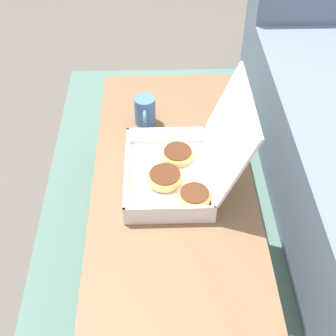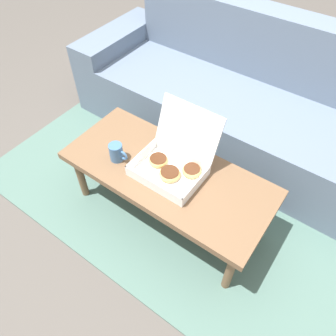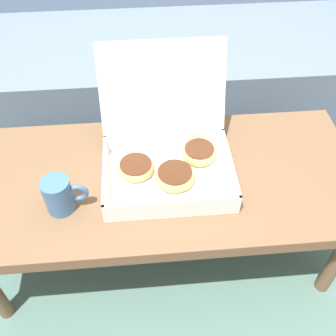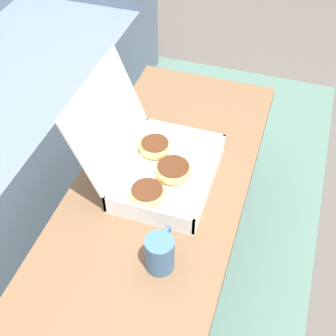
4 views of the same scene
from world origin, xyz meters
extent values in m
plane|color=#514C47|center=(0.00, 0.00, 0.00)|extent=(12.00, 12.00, 0.00)
cube|color=#4C6B60|center=(0.00, 0.30, 0.01)|extent=(2.45, 1.75, 0.01)
cube|color=slate|center=(1.04, 0.74, 0.27)|extent=(0.24, 0.79, 0.55)
cube|color=brown|center=(0.00, -0.06, 0.38)|extent=(1.14, 0.50, 0.04)
cylinder|color=brown|center=(0.51, -0.25, 0.18)|extent=(0.04, 0.04, 0.36)
cylinder|color=brown|center=(0.51, 0.13, 0.18)|extent=(0.04, 0.04, 0.36)
cube|color=white|center=(0.02, -0.07, 0.40)|extent=(0.35, 0.26, 0.01)
cube|color=white|center=(0.02, -0.20, 0.43)|extent=(0.35, 0.01, 0.06)
cube|color=white|center=(0.02, 0.05, 0.43)|extent=(0.35, 0.01, 0.06)
cube|color=white|center=(-0.16, -0.07, 0.43)|extent=(0.01, 0.26, 0.06)
cube|color=white|center=(0.19, -0.07, 0.43)|extent=(0.01, 0.26, 0.06)
cube|color=white|center=(0.02, 0.10, 0.58)|extent=(0.35, 0.10, 0.25)
torus|color=tan|center=(0.03, -0.08, 0.42)|extent=(0.11, 0.11, 0.04)
cylinder|color=#472614|center=(0.03, -0.08, 0.43)|extent=(0.09, 0.09, 0.02)
torus|color=tan|center=(-0.07, -0.04, 0.42)|extent=(0.10, 0.10, 0.03)
cylinder|color=#472614|center=(-0.07, -0.04, 0.43)|extent=(0.09, 0.09, 0.01)
torus|color=tan|center=(0.11, 0.00, 0.42)|extent=(0.10, 0.10, 0.04)
cylinder|color=#472614|center=(0.11, 0.00, 0.43)|extent=(0.08, 0.08, 0.02)
cylinder|color=#3D6693|center=(-0.27, -0.15, 0.45)|extent=(0.07, 0.07, 0.10)
torus|color=#3D6693|center=(-0.22, -0.15, 0.45)|extent=(0.06, 0.01, 0.06)
camera|label=1|loc=(1.03, -0.10, 1.43)|focal=50.00mm
camera|label=2|loc=(0.65, -0.96, 1.70)|focal=35.00mm
camera|label=3|loc=(-0.05, -0.79, 1.23)|focal=42.00mm
camera|label=4|loc=(-0.89, -0.36, 1.41)|focal=50.00mm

